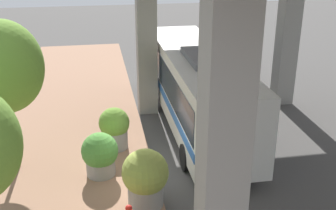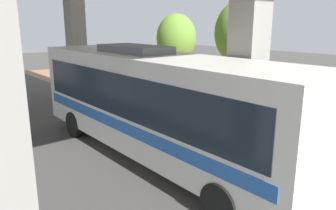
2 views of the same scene
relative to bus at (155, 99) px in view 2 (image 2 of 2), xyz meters
name	(u,v)px [view 2 (image 2 of 2)]	position (x,y,z in m)	size (l,w,h in m)	color
ground_plane	(146,119)	(-2.38, -3.87, -1.98)	(80.00, 80.00, 0.00)	#474442
sidewalk_strip	(192,108)	(-5.38, -3.87, -1.97)	(6.00, 40.00, 0.02)	#936B51
bus	(155,99)	(0.00, 0.00, 0.00)	(2.74, 11.31, 3.65)	silver
fire_hydrant	(131,94)	(-3.61, -6.98, -1.47)	(0.44, 0.21, 1.01)	red
planter_front	(201,105)	(-3.70, -1.52, -1.09)	(1.24, 1.24, 1.74)	gray
planter_middle	(135,91)	(-2.96, -5.61, -0.97)	(1.49, 1.49, 1.94)	gray
planter_back	(182,97)	(-4.33, -3.51, -1.15)	(1.32, 1.32, 1.63)	gray
planter_extra	(126,86)	(-4.05, -8.13, -1.24)	(1.27, 1.27, 1.54)	gray
street_tree_near	(176,38)	(-7.36, -7.41, 1.49)	(2.48, 2.48, 4.97)	brown
street_tree_far	(241,33)	(-7.37, -2.43, 1.93)	(2.71, 2.71, 5.54)	brown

